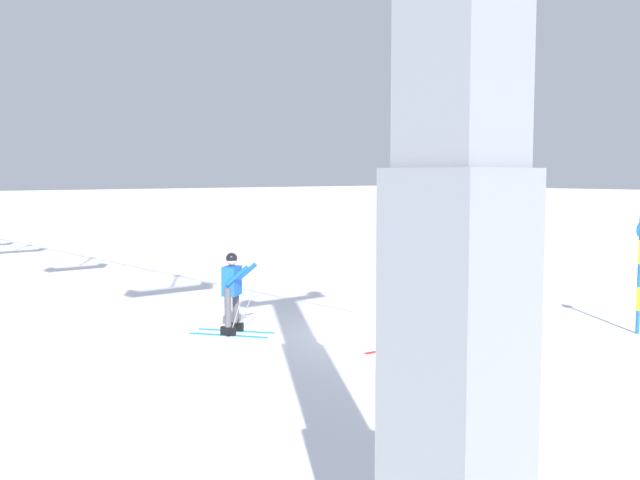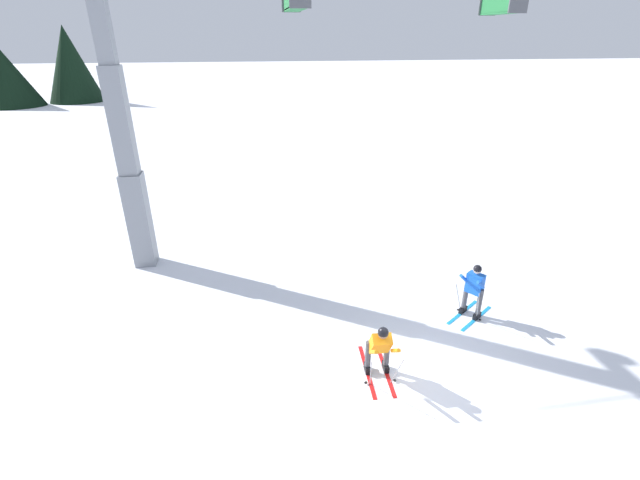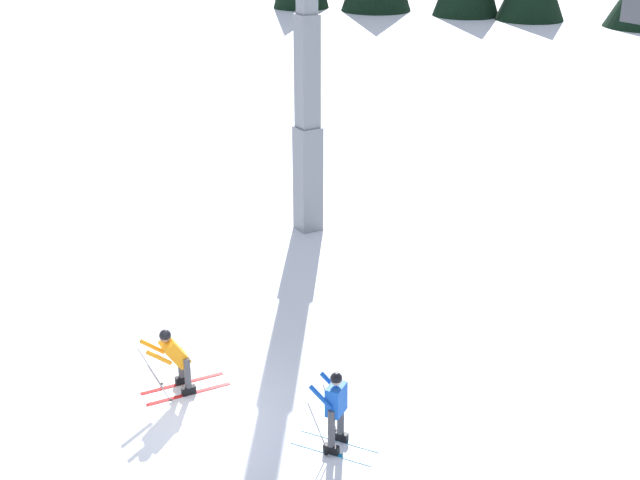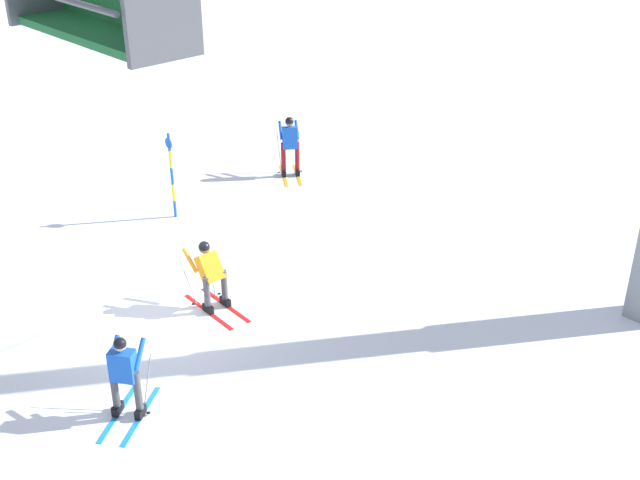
# 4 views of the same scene
# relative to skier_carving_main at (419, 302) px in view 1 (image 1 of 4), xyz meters

# --- Properties ---
(ground_plane) EXTENTS (260.00, 260.00, 0.00)m
(ground_plane) POSITION_rel_skier_carving_main_xyz_m (1.05, -0.52, -0.82)
(ground_plane) COLOR white
(skier_carving_main) EXTENTS (0.73, 1.75, 1.57)m
(skier_carving_main) POSITION_rel_skier_carving_main_xyz_m (0.00, 0.00, 0.00)
(skier_carving_main) COLOR red
(skier_carving_main) RESTS_ON ground_plane
(trail_marker_pole) EXTENTS (0.07, 0.28, 2.25)m
(trail_marker_pole) POSITION_rel_skier_carving_main_xyz_m (-1.90, -4.10, 0.39)
(trail_marker_pole) COLOR blue
(trail_marker_pole) RESTS_ON ground_plane
(skier_distant_downhill) EXTENTS (1.57, 1.31, 1.58)m
(skier_distant_downhill) POSITION_rel_skier_carving_main_xyz_m (3.11, 1.83, 0.07)
(skier_distant_downhill) COLOR #198CCC
(skier_distant_downhill) RESTS_ON ground_plane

